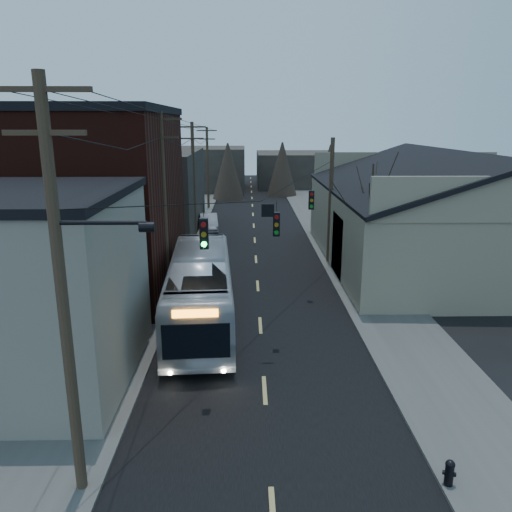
# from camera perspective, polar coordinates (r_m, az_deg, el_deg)

# --- Properties ---
(road_surface) EXTENTS (9.00, 110.00, 0.02)m
(road_surface) POSITION_cam_1_polar(r_m,az_deg,el_deg) (39.38, -0.11, 1.16)
(road_surface) COLOR black
(road_surface) RESTS_ON ground
(sidewalk_left) EXTENTS (4.00, 110.00, 0.12)m
(sidewalk_left) POSITION_cam_1_polar(r_m,az_deg,el_deg) (39.80, -9.51, 1.18)
(sidewalk_left) COLOR #474744
(sidewalk_left) RESTS_ON ground
(sidewalk_right) EXTENTS (4.00, 110.00, 0.12)m
(sidewalk_right) POSITION_cam_1_polar(r_m,az_deg,el_deg) (40.00, 9.25, 1.26)
(sidewalk_right) COLOR #474744
(sidewalk_right) RESTS_ON ground
(building_clapboard) EXTENTS (8.00, 8.00, 7.00)m
(building_clapboard) POSITION_cam_1_polar(r_m,az_deg,el_deg) (20.06, -25.76, -3.69)
(building_clapboard) COLOR gray
(building_clapboard) RESTS_ON ground
(building_brick) EXTENTS (10.00, 12.00, 10.00)m
(building_brick) POSITION_cam_1_polar(r_m,az_deg,el_deg) (30.08, -19.30, 5.71)
(building_brick) COLOR black
(building_brick) RESTS_ON ground
(building_left_far) EXTENTS (9.00, 14.00, 7.00)m
(building_left_far) POSITION_cam_1_polar(r_m,az_deg,el_deg) (45.51, -12.38, 7.17)
(building_left_far) COLOR #2D2824
(building_left_far) RESTS_ON ground
(warehouse) EXTENTS (16.16, 20.60, 7.73)m
(warehouse) POSITION_cam_1_polar(r_m,az_deg,el_deg) (36.53, 20.91, 3.39)
(warehouse) COLOR gray
(warehouse) RESTS_ON ground
(building_far_left) EXTENTS (10.00, 12.00, 6.00)m
(building_far_left) POSITION_cam_1_polar(r_m,az_deg,el_deg) (73.71, -5.28, 9.92)
(building_far_left) COLOR #2D2824
(building_far_left) RESTS_ON ground
(building_far_right) EXTENTS (12.00, 14.00, 5.00)m
(building_far_right) POSITION_cam_1_polar(r_m,az_deg,el_deg) (78.91, 4.59, 9.90)
(building_far_right) COLOR #2D2824
(building_far_right) RESTS_ON ground
(bare_tree) EXTENTS (0.40, 0.40, 7.20)m
(bare_tree) POSITION_cam_1_polar(r_m,az_deg,el_deg) (29.69, 12.87, 3.31)
(bare_tree) COLOR black
(bare_tree) RESTS_ON ground
(utility_lines) EXTENTS (11.24, 45.28, 10.50)m
(utility_lines) POSITION_cam_1_polar(r_m,az_deg,el_deg) (32.78, -5.44, 7.10)
(utility_lines) COLOR #382B1E
(utility_lines) RESTS_ON ground
(bus) EXTENTS (3.64, 12.36, 3.40)m
(bus) POSITION_cam_1_polar(r_m,az_deg,el_deg) (24.06, -6.38, -3.81)
(bus) COLOR #B3B8BF
(bus) RESTS_ON ground
(parked_car) EXTENTS (2.02, 4.56, 1.46)m
(parked_car) POSITION_cam_1_polar(r_m,az_deg,el_deg) (45.36, -5.42, 3.87)
(parked_car) COLOR #999BA0
(parked_car) RESTS_ON ground
(fire_hydrant) EXTENTS (0.36, 0.25, 0.74)m
(fire_hydrant) POSITION_cam_1_polar(r_m,az_deg,el_deg) (15.19, 21.24, -21.99)
(fire_hydrant) COLOR black
(fire_hydrant) RESTS_ON sidewalk_right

